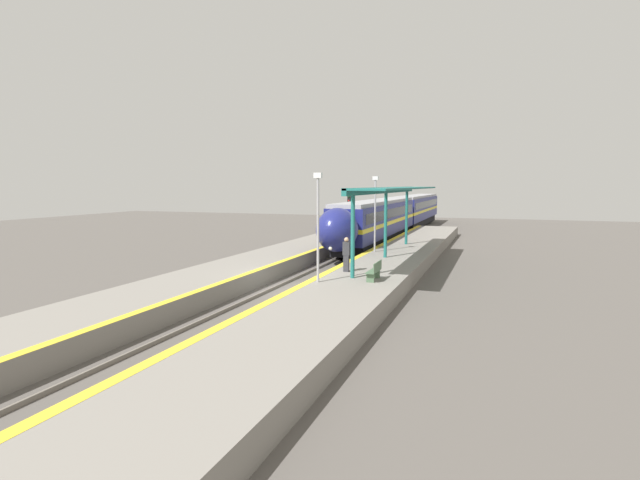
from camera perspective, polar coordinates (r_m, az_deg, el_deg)
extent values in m
plane|color=#56514C|center=(25.70, -3.80, -5.77)|extent=(120.00, 120.00, 0.00)
cube|color=slate|center=(25.98, -5.27, -5.48)|extent=(0.08, 90.00, 0.15)
cube|color=slate|center=(25.41, -2.31, -5.73)|extent=(0.08, 90.00, 0.15)
cube|color=black|center=(44.30, 6.56, 0.18)|extent=(2.48, 18.87, 0.85)
cube|color=navy|center=(44.21, 6.57, 1.32)|extent=(2.81, 20.51, 0.93)
cube|color=yellow|center=(44.16, 6.58, 2.13)|extent=(2.83, 20.51, 0.32)
cube|color=navy|center=(44.11, 6.60, 3.25)|extent=(2.81, 20.51, 1.41)
cube|color=black|center=(44.11, 6.60, 3.16)|extent=(2.84, 18.87, 0.77)
cube|color=#9E9EA3|center=(44.07, 6.61, 4.35)|extent=(2.53, 20.51, 0.30)
cylinder|color=black|center=(37.36, 2.83, -1.24)|extent=(0.12, 0.91, 0.91)
cylinder|color=black|center=(36.97, 4.97, -1.34)|extent=(0.12, 0.91, 0.91)
cylinder|color=black|center=(39.45, 3.77, -0.84)|extent=(0.12, 0.91, 0.91)
cylinder|color=black|center=(39.08, 5.80, -0.93)|extent=(0.12, 0.91, 0.91)
cylinder|color=black|center=(49.58, 7.15, 0.60)|extent=(0.12, 0.91, 0.91)
cylinder|color=black|center=(49.28, 8.78, 0.54)|extent=(0.12, 0.91, 0.91)
cylinder|color=black|center=(51.72, 7.69, 0.83)|extent=(0.12, 0.91, 0.91)
cylinder|color=black|center=(51.44, 9.26, 0.78)|extent=(0.12, 0.91, 0.91)
ellipsoid|color=navy|center=(33.09, 1.98, 1.17)|extent=(2.70, 3.76, 2.92)
ellipsoid|color=black|center=(32.60, 1.73, 1.93)|extent=(1.97, 2.19, 1.49)
sphere|color=#F9F4CC|center=(31.87, 1.20, -0.98)|extent=(0.24, 0.24, 0.24)
cube|color=black|center=(65.15, 10.90, 2.08)|extent=(2.48, 18.87, 0.85)
cube|color=navy|center=(65.09, 10.92, 2.86)|extent=(2.81, 20.51, 0.93)
cube|color=yellow|center=(65.05, 10.93, 3.41)|extent=(2.83, 20.51, 0.32)
cube|color=navy|center=(65.02, 10.94, 4.17)|extent=(2.81, 20.51, 1.41)
cube|color=black|center=(65.02, 10.94, 4.11)|extent=(2.84, 18.87, 0.77)
cube|color=#9E9EA3|center=(64.99, 10.96, 4.92)|extent=(2.53, 20.51, 0.30)
cylinder|color=black|center=(57.96, 9.03, 1.41)|extent=(0.12, 0.91, 0.91)
cylinder|color=black|center=(57.71, 10.44, 1.36)|extent=(0.12, 0.91, 0.91)
cylinder|color=black|center=(60.11, 9.43, 1.57)|extent=(0.12, 0.91, 0.91)
cylinder|color=black|center=(59.87, 10.78, 1.53)|extent=(0.12, 0.91, 0.91)
cylinder|color=black|center=(70.45, 10.99, 2.24)|extent=(0.12, 0.91, 0.91)
cylinder|color=black|center=(70.25, 12.15, 2.20)|extent=(0.12, 0.91, 0.91)
cylinder|color=black|center=(72.62, 11.26, 2.35)|extent=(0.12, 0.91, 0.91)
cylinder|color=black|center=(72.42, 12.39, 2.32)|extent=(0.12, 0.91, 0.91)
cube|color=gray|center=(24.36, 4.45, -5.38)|extent=(4.28, 64.00, 0.90)
cube|color=yellow|center=(24.85, 0.13, -4.06)|extent=(0.40, 64.00, 0.01)
cube|color=gray|center=(27.29, -10.99, -4.20)|extent=(4.10, 64.00, 0.90)
cube|color=yellow|center=(26.32, -7.54, -3.53)|extent=(0.40, 64.00, 0.01)
cube|color=#4C6B4C|center=(23.17, 5.76, -4.34)|extent=(0.36, 0.06, 0.42)
cube|color=#4C6B4C|center=(24.27, 6.43, -3.86)|extent=(0.36, 0.06, 0.42)
cube|color=#4C6B4C|center=(23.68, 6.11, -3.56)|extent=(0.44, 1.54, 0.03)
cube|color=#4C6B4C|center=(23.60, 6.59, -3.02)|extent=(0.04, 1.54, 0.44)
cube|color=#333338|center=(25.87, 3.03, -2.69)|extent=(0.28, 0.20, 0.87)
cube|color=#333338|center=(25.76, 3.04, -0.97)|extent=(0.36, 0.22, 0.69)
sphere|color=tan|center=(25.71, 3.04, 0.05)|extent=(0.24, 0.24, 0.24)
cylinder|color=#59595E|center=(44.65, 3.32, 1.85)|extent=(0.14, 0.14, 3.77)
cube|color=black|center=(44.53, 3.34, 4.72)|extent=(0.28, 0.20, 0.70)
sphere|color=black|center=(44.42, 3.30, 4.94)|extent=(0.14, 0.14, 0.14)
sphere|color=red|center=(44.43, 3.30, 4.50)|extent=(0.14, 0.14, 0.14)
cylinder|color=#9E9EA3|center=(22.84, -0.24, 1.08)|extent=(0.12, 0.12, 4.79)
cube|color=silver|center=(22.75, -0.24, 7.40)|extent=(0.36, 0.20, 0.24)
cylinder|color=#9E9EA3|center=(33.42, 6.31, 2.72)|extent=(0.12, 0.12, 4.79)
cube|color=silver|center=(33.35, 6.36, 7.04)|extent=(0.36, 0.20, 0.24)
cylinder|color=#1E6B66|center=(23.97, 3.76, 0.43)|extent=(0.20, 0.20, 4.05)
cylinder|color=#1E6B66|center=(30.99, 7.50, 1.73)|extent=(0.20, 0.20, 4.05)
cylinder|color=#1E6B66|center=(38.10, 9.86, 2.56)|extent=(0.20, 0.20, 4.05)
cube|color=#1E6B66|center=(30.89, 7.56, 5.67)|extent=(0.24, 17.54, 0.36)
cube|color=#1E6B66|center=(30.71, 9.21, 5.86)|extent=(2.00, 17.54, 0.10)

